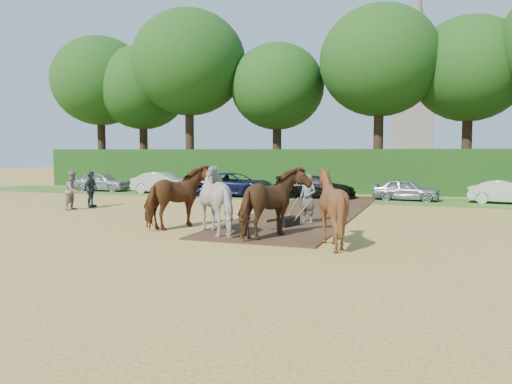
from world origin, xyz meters
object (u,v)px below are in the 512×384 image
(spectator_near, at_px, (73,190))
(parked_cars, at_px, (348,188))
(spectator_far, at_px, (91,189))
(plough_team, at_px, (250,201))
(church, at_px, (415,69))

(spectator_near, height_order, parked_cars, spectator_near)
(spectator_far, distance_m, parked_cars, 14.46)
(spectator_near, xyz_separation_m, spectator_far, (0.10, 1.21, -0.02))
(spectator_near, bearing_deg, parked_cars, -52.91)
(plough_team, bearing_deg, spectator_near, 159.29)
(spectator_near, relative_size, church, 0.07)
(parked_cars, bearing_deg, spectator_far, -143.51)
(church, bearing_deg, parked_cars, -92.59)
(spectator_near, relative_size, parked_cars, 0.05)
(church, bearing_deg, spectator_near, -104.93)
(parked_cars, distance_m, church, 43.20)
(spectator_near, xyz_separation_m, church, (13.58, 50.95, 12.78))
(church, bearing_deg, spectator_far, -105.17)
(parked_cars, bearing_deg, spectator_near, -140.10)
(church, bearing_deg, plough_team, -92.98)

